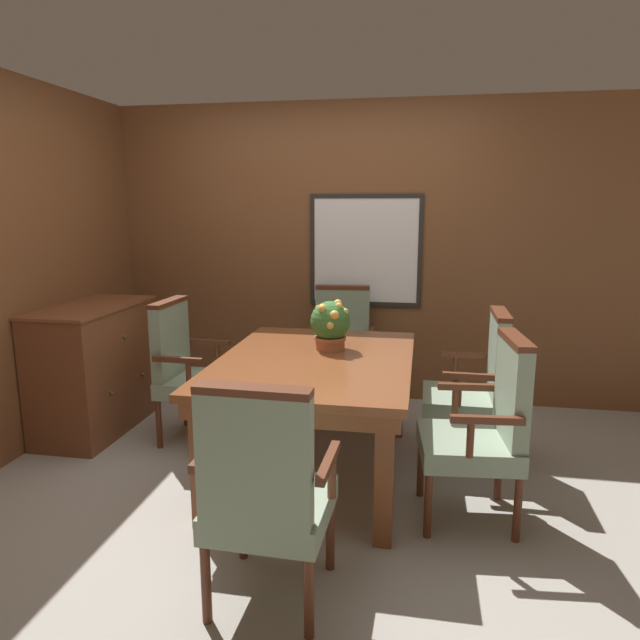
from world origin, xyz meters
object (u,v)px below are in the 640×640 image
(chair_right_near, at_px, (485,425))
(potted_plant, at_px, (330,324))
(chair_head_far, at_px, (341,345))
(sideboard_cabinet, at_px, (95,368))
(chair_left_far, at_px, (188,367))
(chair_head_near, at_px, (265,490))
(chair_right_far, at_px, (476,384))
(dining_table, at_px, (316,373))

(chair_right_near, relative_size, potted_plant, 3.13)
(chair_head_far, bearing_deg, chair_right_near, -61.98)
(potted_plant, relative_size, sideboard_cabinet, 0.31)
(chair_head_far, relative_size, chair_left_far, 1.00)
(chair_left_far, relative_size, potted_plant, 3.13)
(chair_head_far, relative_size, potted_plant, 3.13)
(potted_plant, bearing_deg, chair_head_far, 93.96)
(chair_head_near, height_order, sideboard_cabinet, chair_head_near)
(chair_right_near, xyz_separation_m, chair_left_far, (-1.93, 0.73, 0.00))
(chair_left_far, xyz_separation_m, sideboard_cabinet, (-0.74, 0.04, -0.06))
(chair_head_near, bearing_deg, potted_plant, -89.64)
(chair_right_far, xyz_separation_m, chair_left_far, (-1.94, 0.04, 0.00))
(dining_table, height_order, chair_left_far, chair_left_far)
(chair_right_far, distance_m, chair_left_far, 1.94)
(chair_left_far, distance_m, sideboard_cabinet, 0.74)
(chair_left_far, xyz_separation_m, potted_plant, (1.03, -0.16, 0.38))
(dining_table, xyz_separation_m, chair_head_far, (-0.01, 1.19, -0.12))
(dining_table, distance_m, chair_right_near, 1.02)
(chair_right_far, bearing_deg, chair_left_far, -90.64)
(chair_head_far, height_order, chair_head_near, same)
(chair_head_far, xyz_separation_m, chair_right_near, (0.97, -1.54, 0.00))
(chair_head_far, bearing_deg, chair_left_far, -144.01)
(chair_right_far, bearing_deg, chair_right_near, -0.49)
(chair_head_far, relative_size, chair_right_near, 1.00)
(dining_table, bearing_deg, sideboard_cabinet, 166.19)
(dining_table, bearing_deg, chair_head_near, -88.84)
(dining_table, distance_m, chair_right_far, 1.03)
(chair_right_far, height_order, potted_plant, potted_plant)
(chair_head_near, height_order, chair_right_far, same)
(chair_left_far, bearing_deg, sideboard_cabinet, 88.72)
(dining_table, relative_size, chair_right_near, 1.59)
(dining_table, distance_m, chair_head_near, 1.22)
(chair_right_near, xyz_separation_m, chair_right_far, (0.01, 0.69, 0.00))
(chair_right_near, relative_size, sideboard_cabinet, 0.97)
(chair_right_far, height_order, sideboard_cabinet, chair_right_far)
(chair_right_near, relative_size, chair_left_far, 1.00)
(chair_right_near, relative_size, chair_right_far, 1.00)
(chair_right_near, distance_m, sideboard_cabinet, 2.78)
(chair_left_far, bearing_deg, chair_head_far, -48.04)
(dining_table, bearing_deg, chair_left_far, 158.67)
(chair_right_far, relative_size, potted_plant, 3.13)
(chair_right_near, xyz_separation_m, chair_head_near, (-0.93, -0.86, 0.00))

